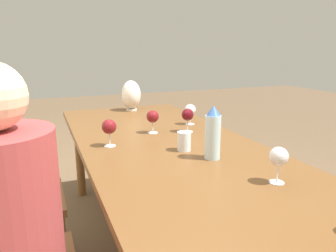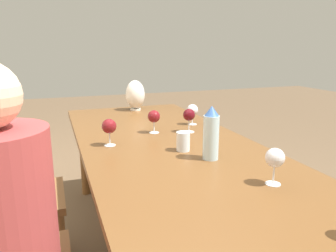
{
  "view_description": "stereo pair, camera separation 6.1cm",
  "coord_description": "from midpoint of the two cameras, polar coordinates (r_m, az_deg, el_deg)",
  "views": [
    {
      "loc": [
        -1.61,
        0.66,
        1.27
      ],
      "look_at": [
        0.05,
        0.0,
        0.83
      ],
      "focal_mm": 35.0,
      "sensor_mm": 36.0,
      "label": 1
    },
    {
      "loc": [
        -1.63,
        0.6,
        1.27
      ],
      "look_at": [
        0.05,
        0.0,
        0.83
      ],
      "focal_mm": 35.0,
      "sensor_mm": 36.0,
      "label": 2
    }
  ],
  "objects": [
    {
      "name": "water_bottle",
      "position": [
        1.59,
        8.6,
        -1.33
      ],
      "size": [
        0.08,
        0.08,
        0.26
      ],
      "color": "#ADCCD6",
      "rests_on": "dining_table"
    },
    {
      "name": "wine_glass_3",
      "position": [
        2.05,
        -1.62,
        1.59
      ],
      "size": [
        0.08,
        0.08,
        0.15
      ],
      "color": "silver",
      "rests_on": "dining_table"
    },
    {
      "name": "chair_far",
      "position": [
        1.96,
        -25.69,
        -9.94
      ],
      "size": [
        0.44,
        0.44,
        1.0
      ],
      "color": "brown",
      "rests_on": "ground_plane"
    },
    {
      "name": "dining_table",
      "position": [
        1.84,
        1.47,
        -5.38
      ],
      "size": [
        2.47,
        0.96,
        0.73
      ],
      "color": "brown",
      "rests_on": "ground_plane"
    },
    {
      "name": "vase",
      "position": [
        2.8,
        -5.1,
        5.44
      ],
      "size": [
        0.16,
        0.16,
        0.25
      ],
      "color": "silver",
      "rests_on": "dining_table"
    },
    {
      "name": "wine_glass_5",
      "position": [
        1.81,
        -9.27,
        -0.12
      ],
      "size": [
        0.08,
        0.08,
        0.15
      ],
      "color": "silver",
      "rests_on": "dining_table"
    },
    {
      "name": "person_near",
      "position": [
        1.31,
        -24.92,
        -15.46
      ],
      "size": [
        0.37,
        0.37,
        1.23
      ],
      "color": "#2D2D38",
      "rests_on": "ground_plane"
    },
    {
      "name": "wine_glass_0",
      "position": [
        2.08,
        4.52,
        1.84
      ],
      "size": [
        0.08,
        0.08,
        0.15
      ],
      "color": "silver",
      "rests_on": "dining_table"
    },
    {
      "name": "wine_glass_1",
      "position": [
        1.36,
        19.36,
        -5.36
      ],
      "size": [
        0.08,
        0.08,
        0.15
      ],
      "color": "silver",
      "rests_on": "dining_table"
    },
    {
      "name": "wine_glass_4",
      "position": [
        2.28,
        5.04,
        2.72
      ],
      "size": [
        0.08,
        0.08,
        0.14
      ],
      "color": "silver",
      "rests_on": "dining_table"
    },
    {
      "name": "water_tumbler",
      "position": [
        1.72,
        3.67,
        -2.7
      ],
      "size": [
        0.07,
        0.07,
        0.1
      ],
      "color": "silver",
      "rests_on": "dining_table"
    }
  ]
}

